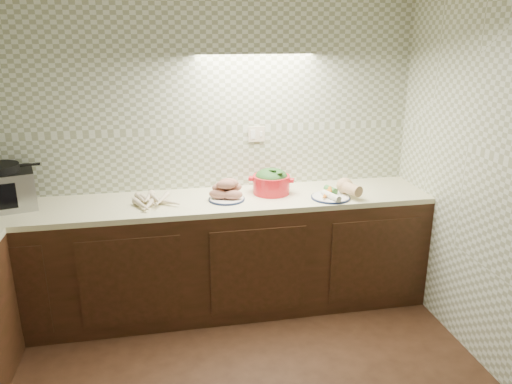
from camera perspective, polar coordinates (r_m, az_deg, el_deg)
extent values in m
cube|color=gray|center=(3.87, -7.97, 5.94)|extent=(3.60, 0.05, 2.60)
cube|color=beige|center=(3.94, 0.05, 6.64)|extent=(0.13, 0.01, 0.12)
cube|color=black|center=(3.89, -7.17, -7.55)|extent=(3.60, 0.60, 0.86)
cube|color=#FDFFC6|center=(3.72, -7.44, -1.28)|extent=(3.60, 0.60, 0.04)
cube|color=black|center=(3.92, -27.18, 0.20)|extent=(0.51, 0.44, 0.27)
cube|color=#A6A6AB|center=(3.76, -27.18, -0.52)|extent=(0.43, 0.13, 0.27)
cube|color=black|center=(3.76, -27.18, -0.52)|extent=(0.28, 0.08, 0.18)
cone|color=beige|center=(3.65, -11.87, -1.09)|extent=(0.20, 0.23, 0.05)
cone|color=beige|center=(3.75, -11.11, -0.59)|extent=(0.07, 0.22, 0.05)
cone|color=beige|center=(3.69, -12.61, -0.96)|extent=(0.15, 0.19, 0.05)
cone|color=beige|center=(3.62, -9.54, -1.18)|extent=(0.15, 0.19, 0.05)
cone|color=beige|center=(3.61, -13.17, -1.50)|extent=(0.18, 0.16, 0.04)
cone|color=beige|center=(3.72, -12.80, -0.61)|extent=(0.17, 0.19, 0.05)
cone|color=beige|center=(3.65, -11.81, -0.76)|extent=(0.19, 0.20, 0.05)
cone|color=beige|center=(3.77, -12.90, -0.15)|extent=(0.16, 0.20, 0.05)
cylinder|color=#101A3E|center=(3.70, -3.38, -0.83)|extent=(0.27, 0.27, 0.01)
cylinder|color=white|center=(3.70, -3.38, -0.80)|extent=(0.25, 0.25, 0.02)
ellipsoid|color=#AB735A|center=(3.67, -4.31, -0.25)|extent=(0.16, 0.11, 0.07)
ellipsoid|color=#AB735A|center=(3.65, -2.68, -0.32)|extent=(0.16, 0.11, 0.07)
ellipsoid|color=#AB735A|center=(3.73, -3.32, 0.06)|extent=(0.16, 0.11, 0.07)
ellipsoid|color=#AB735A|center=(3.70, -3.95, 0.54)|extent=(0.16, 0.11, 0.07)
ellipsoid|color=#AB735A|center=(3.70, -2.75, 0.57)|extent=(0.16, 0.11, 0.07)
ellipsoid|color=#AB735A|center=(3.65, -3.42, 0.86)|extent=(0.16, 0.11, 0.07)
ellipsoid|color=#AB735A|center=(3.68, -3.08, 1.06)|extent=(0.16, 0.11, 0.07)
cylinder|color=black|center=(3.84, -3.38, 0.18)|extent=(0.13, 0.13, 0.05)
sphere|color=#7E2A4B|center=(3.83, -3.59, 0.72)|extent=(0.07, 0.07, 0.07)
sphere|color=silver|center=(3.84, -3.02, 0.66)|extent=(0.04, 0.04, 0.04)
cylinder|color=red|center=(3.83, 1.76, 0.88)|extent=(0.36, 0.36, 0.14)
cube|color=red|center=(3.84, -0.55, 1.56)|extent=(0.05, 0.07, 0.02)
cube|color=red|center=(3.80, 4.11, 1.33)|extent=(0.05, 0.07, 0.02)
ellipsoid|color=#2F5E25|center=(3.81, 1.77, 1.69)|extent=(0.25, 0.25, 0.14)
cylinder|color=#101A3E|center=(3.77, 8.52, -0.62)|extent=(0.29, 0.29, 0.01)
cylinder|color=white|center=(3.77, 8.52, -0.59)|extent=(0.28, 0.28, 0.02)
cone|color=orange|center=(3.76, 8.42, -0.24)|extent=(0.12, 0.16, 0.03)
cone|color=orange|center=(3.75, 8.09, -0.27)|extent=(0.10, 0.17, 0.03)
cone|color=orange|center=(3.79, 8.16, -0.07)|extent=(0.13, 0.15, 0.03)
cone|color=orange|center=(3.77, 8.28, 0.12)|extent=(0.09, 0.17, 0.03)
cylinder|color=white|center=(3.70, 8.57, -0.43)|extent=(0.10, 0.19, 0.05)
cylinder|color=#347731|center=(3.84, 8.53, 0.26)|extent=(0.08, 0.12, 0.05)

